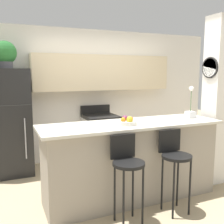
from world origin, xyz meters
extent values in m
plane|color=tan|center=(0.00, 0.00, 0.00)|extent=(14.00, 14.00, 0.00)
cube|color=white|center=(0.00, 1.96, 1.27)|extent=(5.60, 0.06, 2.55)
cube|color=beige|center=(0.29, 1.77, 1.72)|extent=(2.73, 0.32, 0.67)
cube|color=white|center=(0.15, 1.79, 1.51)|extent=(0.65, 0.28, 0.12)
cube|color=white|center=(1.49, 0.02, 1.27)|extent=(0.36, 0.32, 2.55)
cylinder|color=black|center=(1.30, 0.02, 1.79)|extent=(0.02, 0.31, 0.31)
cylinder|color=white|center=(1.30, 0.02, 1.79)|extent=(0.01, 0.27, 0.27)
cube|color=gray|center=(0.00, 0.00, 0.51)|extent=(2.34, 0.62, 1.02)
cube|color=beige|center=(0.00, 0.00, 1.04)|extent=(2.46, 0.74, 0.04)
cube|color=black|center=(-1.48, 1.59, 0.61)|extent=(0.71, 0.61, 1.21)
cube|color=black|center=(-1.48, 1.59, 1.50)|extent=(0.71, 0.61, 0.57)
cube|color=#333333|center=(-1.48, 1.28, 1.21)|extent=(0.67, 0.01, 0.01)
cylinder|color=#B2B2B7|center=(-1.26, 1.28, 0.67)|extent=(0.02, 0.02, 0.67)
cube|color=white|center=(0.15, 1.58, 0.43)|extent=(0.61, 0.66, 0.85)
cube|color=black|center=(0.15, 1.58, 0.88)|extent=(0.61, 0.66, 0.06)
cube|color=black|center=(0.15, 1.89, 0.99)|extent=(0.61, 0.04, 0.16)
cube|color=black|center=(0.15, 1.25, 0.47)|extent=(0.37, 0.01, 0.27)
cylinder|color=black|center=(-0.32, -0.55, 0.72)|extent=(0.36, 0.36, 0.03)
cube|color=black|center=(-0.32, -0.40, 0.87)|extent=(0.31, 0.02, 0.28)
cylinder|color=black|center=(-0.44, -0.67, 0.35)|extent=(0.02, 0.02, 0.70)
cylinder|color=black|center=(-0.21, -0.67, 0.35)|extent=(0.02, 0.02, 0.70)
cylinder|color=black|center=(-0.44, -0.43, 0.35)|extent=(0.02, 0.02, 0.70)
cylinder|color=black|center=(-0.21, -0.43, 0.35)|extent=(0.02, 0.02, 0.70)
cylinder|color=black|center=(0.32, -0.55, 0.72)|extent=(0.36, 0.36, 0.03)
cube|color=black|center=(0.32, -0.40, 0.87)|extent=(0.31, 0.02, 0.28)
cylinder|color=black|center=(0.21, -0.67, 0.35)|extent=(0.02, 0.02, 0.70)
cylinder|color=black|center=(0.44, -0.67, 0.35)|extent=(0.02, 0.02, 0.70)
cylinder|color=black|center=(0.21, -0.43, 0.35)|extent=(0.02, 0.02, 0.70)
cylinder|color=black|center=(0.44, -0.43, 0.35)|extent=(0.02, 0.02, 0.70)
cylinder|color=#4C4C51|center=(-1.48, 1.59, 1.84)|extent=(0.23, 0.23, 0.11)
sphere|color=#286B2D|center=(-1.48, 1.59, 2.04)|extent=(0.38, 0.38, 0.38)
cube|color=white|center=(0.98, 0.01, 1.10)|extent=(0.12, 0.12, 0.10)
cylinder|color=#386633|center=(0.98, 0.01, 1.31)|extent=(0.01, 0.01, 0.31)
sphere|color=white|center=(0.98, 0.01, 1.48)|extent=(0.07, 0.07, 0.07)
cylinder|color=silver|center=(-0.12, -0.09, 1.08)|extent=(0.25, 0.25, 0.05)
sphere|color=red|center=(-0.06, -0.09, 1.12)|extent=(0.06, 0.06, 0.06)
sphere|color=#7A2D56|center=(-0.12, -0.04, 1.13)|extent=(0.08, 0.08, 0.08)
sphere|color=orange|center=(-0.18, -0.10, 1.12)|extent=(0.06, 0.06, 0.06)
sphere|color=gold|center=(-0.11, -0.15, 1.13)|extent=(0.08, 0.08, 0.08)
camera|label=1|loc=(-1.59, -3.04, 1.71)|focal=42.00mm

